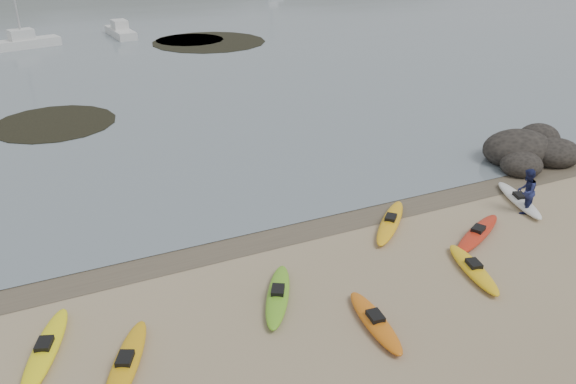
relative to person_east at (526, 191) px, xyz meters
name	(u,v)px	position (x,y,z in m)	size (l,w,h in m)	color
ground	(288,226)	(-9.36, 3.03, -0.96)	(600.00, 600.00, 0.00)	tan
wet_sand	(291,229)	(-9.36, 2.73, -0.96)	(60.00, 60.00, 0.00)	brown
kayaks	(356,272)	(-8.74, -1.11, -0.79)	(20.90, 8.16, 0.34)	yellow
person_east	(526,191)	(0.00, 0.00, 0.00)	(0.94, 0.73, 1.93)	navy
rock_cluster	(529,155)	(4.64, 4.17, -0.71)	(5.38, 3.97, 1.87)	black
kelp_mats	(182,54)	(-4.58, 36.56, -0.94)	(25.45, 29.75, 0.04)	black
far_hills	(161,5)	(30.02, 197.00, -16.89)	(550.00, 135.00, 80.00)	#384235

